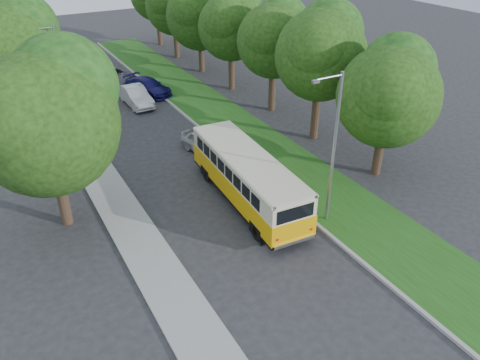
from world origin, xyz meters
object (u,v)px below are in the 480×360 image
car_silver (207,143)px  car_grey (114,76)px  lamppost_far (61,75)px  car_blue (148,86)px  vintage_bus (247,179)px  lamppost_near (333,146)px  car_white (136,96)px

car_silver → car_grey: bearing=81.8°
lamppost_far → car_blue: 9.40m
vintage_bus → car_grey: size_ratio=1.89×
lamppost_near → car_grey: bearing=96.4°
lamppost_far → vintage_bus: size_ratio=0.76×
car_grey → car_white: bearing=-103.6°
lamppost_far → car_grey: (5.84, 8.71, -3.39)m
vintage_bus → car_blue: size_ratio=2.04×
lamppost_far → car_silver: (7.02, -8.41, -3.39)m
car_blue → car_grey: bearing=91.9°
lamppost_near → vintage_bus: size_ratio=0.81×
vintage_bus → car_white: 17.33m
car_silver → car_blue: car_silver is taller
car_white → car_blue: 2.64m
lamppost_far → car_silver: size_ratio=1.77×
lamppost_far → car_grey: lamppost_far is taller
vintage_bus → car_blue: (1.27, 19.26, -0.76)m
lamppost_far → vintage_bus: lamppost_far is taller
lamppost_near → lamppost_far: lamppost_near is taller
lamppost_near → car_silver: (-1.89, 10.09, -3.65)m
car_white → lamppost_near: bearing=-83.3°
lamppost_far → vintage_bus: bearing=-67.0°
lamppost_far → car_silver: bearing=-50.2°
vintage_bus → car_blue: bearing=89.7°
lamppost_near → car_silver: bearing=100.6°
car_blue → car_grey: size_ratio=0.93×
car_white → car_blue: car_white is taller
vintage_bus → car_silver: (0.69, 6.49, -0.74)m
lamppost_far → car_grey: bearing=56.2°
vintage_bus → lamppost_near: bearing=-50.9°
lamppost_near → car_white: size_ratio=1.73×
car_white → car_blue: bearing=45.8°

